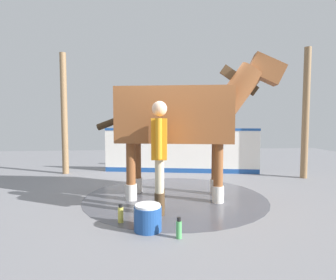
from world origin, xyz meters
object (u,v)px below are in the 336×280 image
object	(u,v)px
horse	(181,117)
handler	(160,149)
wash_bucket	(148,218)
bottle_shampoo	(121,214)
bottle_spray	(179,229)

from	to	relation	value
horse	handler	bearing A→B (deg)	-108.02
wash_bucket	bottle_shampoo	xyz separation A→B (m)	(0.31, 0.36, -0.05)
horse	bottle_spray	xyz separation A→B (m)	(-1.74, 0.29, -1.34)
horse	bottle_spray	bearing A→B (deg)	-88.32
handler	bottle_spray	size ratio (longest dim) A/B	6.65
bottle_shampoo	bottle_spray	distance (m)	0.93
handler	bottle_shampoo	distance (m)	1.08
handler	wash_bucket	size ratio (longest dim) A/B	4.76
horse	bottle_shampoo	bearing A→B (deg)	-120.10
wash_bucket	bottle_shampoo	size ratio (longest dim) A/B	1.38
bottle_spray	handler	bearing A→B (deg)	9.57
wash_bucket	bottle_shampoo	distance (m)	0.48
handler	horse	bearing A→B (deg)	-112.81
horse	wash_bucket	distance (m)	2.06
horse	bottle_shampoo	size ratio (longest dim) A/B	12.88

